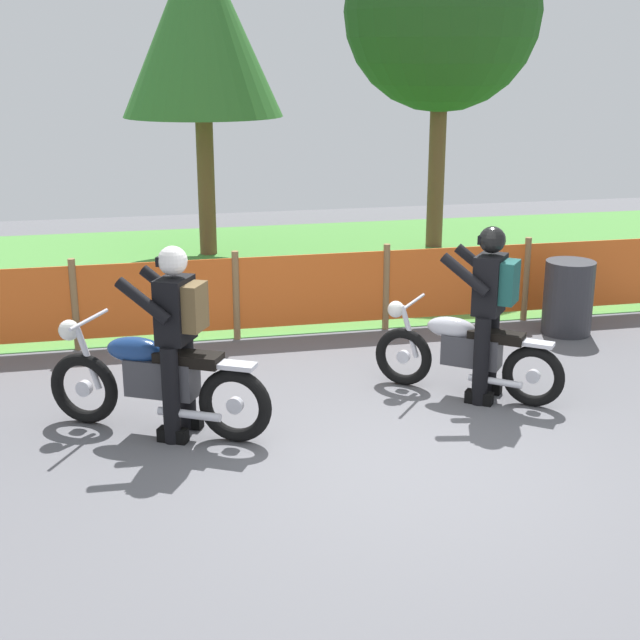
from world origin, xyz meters
name	(u,v)px	position (x,y,z in m)	size (l,w,h in m)	color
ground	(399,459)	(0.00, 0.00, -0.01)	(24.00, 24.00, 0.02)	#5B5B60
grass_verge	(267,268)	(0.00, 6.93, 0.01)	(24.00, 6.91, 0.01)	#4C8C3D
barrier_fence	(312,290)	(0.00, 3.48, 0.54)	(9.11, 0.08, 1.05)	olive
tree_leftmost	(200,25)	(-0.78, 8.14, 3.63)	(2.54, 2.54, 5.06)	brown
tree_near_left	(442,12)	(3.08, 7.90, 3.84)	(3.18, 3.18, 5.44)	brown
motorcycle_lead	(466,353)	(1.04, 1.23, 0.44)	(1.56, 1.25, 0.90)	black
motorcycle_trailing	(155,380)	(-1.93, 0.98, 0.49)	(1.91, 1.13, 1.00)	black
rider_lead	(489,304)	(1.21, 1.11, 0.95)	(0.78, 0.74, 1.69)	black
rider_trailing	(177,331)	(-1.73, 0.87, 0.95)	(0.79, 0.71, 1.69)	black
oil_drum	(568,297)	(2.97, 2.86, 0.44)	(0.58, 0.58, 0.88)	#2D2D33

